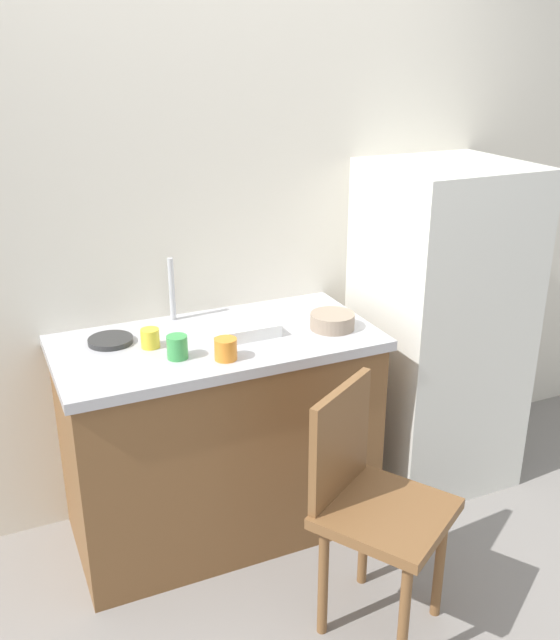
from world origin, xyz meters
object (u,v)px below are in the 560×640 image
at_px(hotplate, 111,340).
at_px(dish_tray, 239,328).
at_px(cup_orange, 226,349).
at_px(cup_green, 177,347).
at_px(cup_yellow, 150,338).
at_px(terracotta_bowl, 332,321).
at_px(chair, 370,500).
at_px(refrigerator, 438,328).

bearing_deg(hotplate, dish_tray, -13.75).
distance_m(cup_orange, cup_green, 0.18).
distance_m(cup_green, cup_yellow, 0.15).
height_order(dish_tray, terracotta_bowl, terracotta_bowl).
height_order(dish_tray, cup_yellow, cup_yellow).
bearing_deg(chair, cup_yellow, 95.00).
bearing_deg(refrigerator, dish_tray, -179.99).
bearing_deg(cup_green, hotplate, 129.20).
height_order(refrigerator, dish_tray, refrigerator).
bearing_deg(dish_tray, refrigerator, 0.01).
xyz_separation_m(hotplate, cup_orange, (0.35, -0.32, 0.03)).
bearing_deg(terracotta_bowl, refrigerator, 9.32).
xyz_separation_m(chair, cup_green, (-0.48, 0.58, 0.42)).
xyz_separation_m(refrigerator, hotplate, (-1.44, 0.12, 0.15)).
xyz_separation_m(cup_orange, cup_yellow, (-0.22, 0.22, -0.00)).
relative_size(chair, hotplate, 5.24).
height_order(terracotta_bowl, cup_orange, cup_orange).
relative_size(refrigerator, cup_green, 17.09).
xyz_separation_m(refrigerator, cup_yellow, (-1.31, 0.02, 0.17)).
bearing_deg(cup_green, chair, -50.61).
distance_m(refrigerator, cup_orange, 1.12).
relative_size(hotplate, cup_orange, 2.06).
relative_size(dish_tray, terracotta_bowl, 1.58).
xyz_separation_m(terracotta_bowl, cup_orange, (-0.49, -0.10, 0.01)).
bearing_deg(refrigerator, chair, -137.40).
xyz_separation_m(dish_tray, cup_orange, (-0.13, -0.20, 0.01)).
bearing_deg(hotplate, cup_green, -50.80).
xyz_separation_m(dish_tray, cup_green, (-0.29, -0.12, 0.02)).
xyz_separation_m(refrigerator, dish_tray, (-0.96, -0.00, 0.16)).
xyz_separation_m(chair, cup_orange, (-0.32, 0.50, 0.42)).
distance_m(hotplate, cup_green, 0.31).
bearing_deg(hotplate, chair, -50.66).
bearing_deg(refrigerator, terracotta_bowl, -170.68).
height_order(hotplate, cup_green, cup_green).
relative_size(terracotta_bowl, hotplate, 1.04).
xyz_separation_m(chair, dish_tray, (-0.19, 0.70, 0.40)).
distance_m(hotplate, cup_yellow, 0.17).
bearing_deg(cup_yellow, terracotta_bowl, -9.11).
xyz_separation_m(dish_tray, terracotta_bowl, (0.36, -0.10, 0.01)).
distance_m(terracotta_bowl, cup_green, 0.65).
bearing_deg(cup_yellow, chair, -52.91).
bearing_deg(cup_orange, terracotta_bowl, 11.89).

